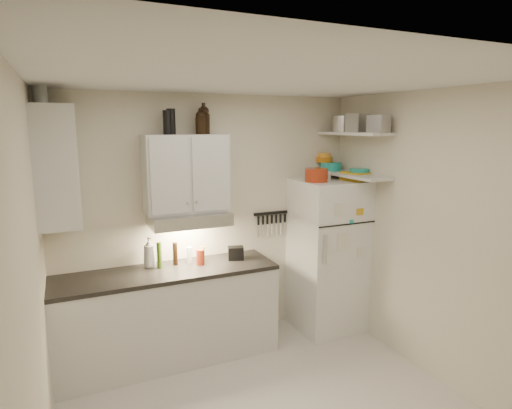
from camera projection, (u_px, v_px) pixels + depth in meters
name	position (u px, v px, depth m)	size (l,w,h in m)	color
ceiling	(277.00, 77.00, 2.93)	(3.20, 3.00, 0.02)	white
back_wall	(211.00, 220.00, 4.52)	(3.20, 0.02, 2.60)	beige
left_wall	(31.00, 295.00, 2.51)	(0.02, 3.00, 2.60)	beige
right_wall	(436.00, 237.00, 3.82)	(0.02, 3.00, 2.60)	beige
base_cabinet	(169.00, 317.00, 4.17)	(2.10, 0.60, 0.88)	silver
countertop	(167.00, 272.00, 4.09)	(2.10, 0.62, 0.04)	black
upper_cabinet	(186.00, 174.00, 4.14)	(0.80, 0.33, 0.75)	silver
side_cabinet	(56.00, 166.00, 3.54)	(0.33, 0.55, 1.00)	silver
range_hood	(189.00, 219.00, 4.17)	(0.76, 0.46, 0.12)	silver
fridge	(328.00, 255.00, 4.79)	(0.70, 0.68, 1.70)	white
shelf_hi	(355.00, 134.00, 4.51)	(0.30, 0.95, 0.03)	silver
shelf_lo	(353.00, 175.00, 4.59)	(0.30, 0.95, 0.03)	silver
knife_strip	(271.00, 213.00, 4.78)	(0.42, 0.02, 0.03)	black
dutch_oven	(316.00, 175.00, 4.50)	(0.24, 0.24, 0.14)	#982A11
book_stack	(355.00, 176.00, 4.60)	(0.22, 0.27, 0.09)	gold
spice_jar	(328.00, 176.00, 4.63)	(0.06, 0.06, 0.10)	silver
stock_pot	(343.00, 124.00, 4.72)	(0.24, 0.24, 0.17)	silver
tin_a	(358.00, 123.00, 4.39)	(0.19, 0.17, 0.19)	#AAAAAD
tin_b	(379.00, 124.00, 4.14)	(0.17, 0.17, 0.17)	#AAAAAD
bowl_teal	(331.00, 167.00, 4.88)	(0.24, 0.24, 0.09)	teal
bowl_orange	(324.00, 160.00, 4.92)	(0.19, 0.19, 0.06)	#C86F12
bowl_yellow	(324.00, 155.00, 4.91)	(0.15, 0.15, 0.05)	#F6A12B
plates	(359.00, 171.00, 4.60)	(0.21, 0.21, 0.05)	teal
growler_a	(200.00, 122.00, 4.09)	(0.10, 0.10, 0.23)	black
growler_b	(204.00, 120.00, 4.17)	(0.12, 0.12, 0.28)	black
thermos_a	(171.00, 122.00, 4.00)	(0.08, 0.08, 0.24)	black
thermos_b	(167.00, 122.00, 3.95)	(0.08, 0.08, 0.22)	black
side_jar	(40.00, 95.00, 3.50)	(0.12, 0.12, 0.15)	silver
soap_bottle	(149.00, 251.00, 4.15)	(0.13, 0.13, 0.34)	silver
pepper_mill	(202.00, 254.00, 4.34)	(0.05, 0.05, 0.15)	brown
oil_bottle	(159.00, 255.00, 4.13)	(0.05, 0.05, 0.26)	#3D5F17
vinegar_bottle	(175.00, 254.00, 4.23)	(0.05, 0.05, 0.23)	black
clear_bottle	(189.00, 255.00, 4.29)	(0.05, 0.05, 0.16)	silver
red_jar	(200.00, 257.00, 4.24)	(0.08, 0.08, 0.16)	#982A11
caddy	(236.00, 253.00, 4.41)	(0.16, 0.11, 0.13)	black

